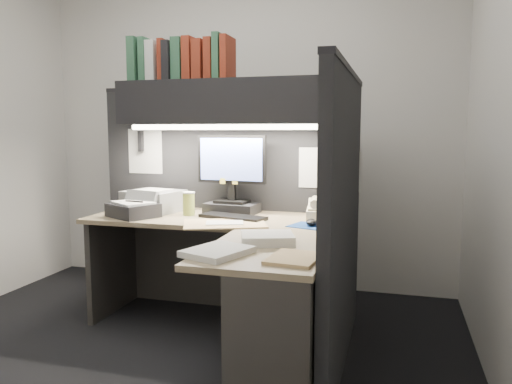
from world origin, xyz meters
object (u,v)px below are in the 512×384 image
keyboard (233,217)px  printer (154,201)px  telephone (325,211)px  desk (237,288)px  monitor (232,182)px  notebook_stack (133,210)px  overhead_shelf (228,102)px  coffee_cup (189,204)px

keyboard → printer: size_ratio=1.22×
telephone → printer: printer is taller
desk → monitor: 0.95m
printer → notebook_stack: (-0.02, -0.26, -0.03)m
monitor → printer: (-0.57, -0.08, -0.14)m
printer → keyboard: bearing=0.0°
desk → telephone: 0.88m
overhead_shelf → monitor: size_ratio=2.84×
desk → coffee_cup: (-0.53, 0.58, 0.36)m
overhead_shelf → telephone: overhead_shelf is taller
telephone → notebook_stack: telephone is taller
notebook_stack → desk: bearing=-25.6°
keyboard → printer: (-0.65, 0.14, 0.06)m
keyboard → coffee_cup: size_ratio=3.01×
telephone → notebook_stack: (-1.25, -0.30, -0.00)m
telephone → keyboard: bearing=-170.0°
keyboard → overhead_shelf: bearing=129.9°
overhead_shelf → printer: size_ratio=4.17×
desk → overhead_shelf: size_ratio=1.10×
keyboard → telephone: 0.61m
desk → telephone: (0.38, 0.72, 0.34)m
printer → notebook_stack: bearing=-81.9°
telephone → coffee_cup: bearing=-179.2°
notebook_stack → monitor: bearing=29.7°
overhead_shelf → coffee_cup: overhead_shelf is taller
overhead_shelf → notebook_stack: size_ratio=5.09×
printer → monitor: bearing=20.1°
telephone → notebook_stack: size_ratio=0.83×
monitor → desk: bearing=-64.5°
coffee_cup → desk: bearing=-47.4°
desk → coffee_cup: coffee_cup is taller
desk → telephone: size_ratio=6.71×
keyboard → telephone: size_ratio=1.80×
overhead_shelf → notebook_stack: (-0.57, -0.34, -0.72)m
monitor → notebook_stack: size_ratio=1.79×
telephone → printer: size_ratio=0.68×
monitor → telephone: size_ratio=2.15×
coffee_cup → printer: size_ratio=0.41×
keyboard → monitor: bearing=125.1°
keyboard → notebook_stack: notebook_stack is taller
monitor → printer: 0.59m
desk → printer: bearing=141.5°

